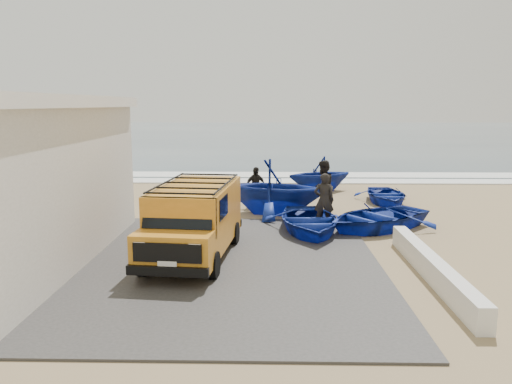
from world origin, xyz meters
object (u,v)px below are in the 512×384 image
object	(u,v)px
boat_mid_left	(274,187)
fisherman_middle	(323,187)
boat_near_left	(308,221)
boat_far_left	(320,174)
fisherman_back	(255,187)
boat_near_right	(376,217)
parapet	(432,268)
van	(194,218)
boat_mid_right	(386,195)
fisherman_front	(324,200)

from	to	relation	value
boat_mid_left	fisherman_middle	xyz separation A→B (m)	(1.85, 0.29, -0.03)
boat_near_left	boat_far_left	size ratio (longest dim) A/B	1.21
fisherman_middle	fisherman_back	size ratio (longest dim) A/B	1.25
boat_near_right	fisherman_middle	world-z (taller)	fisherman_middle
parapet	boat_far_left	xyz separation A→B (m)	(-1.40, 12.09, 0.55)
van	fisherman_middle	distance (m)	7.03
boat_near_left	boat_mid_right	distance (m)	6.14
fisherman_middle	boat_far_left	bearing A→B (deg)	-151.61
boat_mid_right	fisherman_front	distance (m)	5.24
van	fisherman_front	bearing A→B (deg)	47.44
boat_near_left	boat_mid_left	bearing A→B (deg)	106.92
boat_near_right	boat_mid_left	size ratio (longest dim) A/B	1.01
boat_near_left	boat_near_right	size ratio (longest dim) A/B	0.96
boat_near_right	fisherman_front	bearing A→B (deg)	-134.05
boat_mid_left	fisherman_back	xyz separation A→B (m)	(-0.74, 1.47, -0.23)
boat_mid_right	fisherman_back	xyz separation A→B (m)	(-5.43, -0.71, 0.46)
parapet	fisherman_front	size ratio (longest dim) A/B	3.27
fisherman_front	boat_near_left	bearing A→B (deg)	57.47
boat_far_left	van	bearing A→B (deg)	-44.79
boat_mid_right	boat_far_left	world-z (taller)	boat_far_left
fisherman_back	boat_near_right	bearing A→B (deg)	-68.95
boat_near_right	fisherman_front	xyz separation A→B (m)	(-1.69, 0.27, 0.51)
parapet	boat_mid_left	bearing A→B (deg)	117.17
boat_mid_left	boat_mid_right	world-z (taller)	boat_mid_left
boat_near_left	fisherman_back	world-z (taller)	fisherman_back
boat_near_left	van	bearing A→B (deg)	-144.81
boat_mid_left	van	bearing A→B (deg)	173.76
van	fisherman_front	xyz separation A→B (m)	(3.84, 3.42, -0.17)
van	boat_mid_right	world-z (taller)	van
boat_near_left	boat_far_left	distance (m)	7.91
parapet	boat_far_left	size ratio (longest dim) A/B	1.91
boat_mid_right	parapet	bearing A→B (deg)	-95.83
boat_near_left	fisherman_front	xyz separation A→B (m)	(0.57, 0.75, 0.52)
boat_mid_right	fisherman_back	world-z (taller)	fisherman_back
van	boat_near_left	world-z (taller)	van
fisherman_front	fisherman_back	xyz separation A→B (m)	(-2.37, 3.50, -0.12)
boat_mid_left	fisherman_middle	world-z (taller)	boat_mid_left
parapet	van	bearing A→B (deg)	164.62
fisherman_front	fisherman_middle	xyz separation A→B (m)	(0.22, 2.32, 0.08)
boat_mid_right	van	bearing A→B (deg)	-131.35
van	boat_mid_left	xyz separation A→B (m)	(2.21, 5.45, -0.06)
boat_mid_left	fisherman_back	size ratio (longest dim) A/B	2.45
parapet	fisherman_front	bearing A→B (deg)	111.59
boat_far_left	fisherman_back	xyz separation A→B (m)	(-2.96, -3.57, -0.03)
boat_mid_right	fisherman_middle	bearing A→B (deg)	-145.55
van	fisherman_back	xyz separation A→B (m)	(1.48, 6.92, -0.29)
fisherman_middle	fisherman_back	distance (m)	2.85
van	boat_mid_left	world-z (taller)	boat_mid_left
boat_near_left	boat_far_left	world-z (taller)	boat_far_left
boat_mid_left	boat_mid_right	xyz separation A→B (m)	(4.69, 2.19, -0.70)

